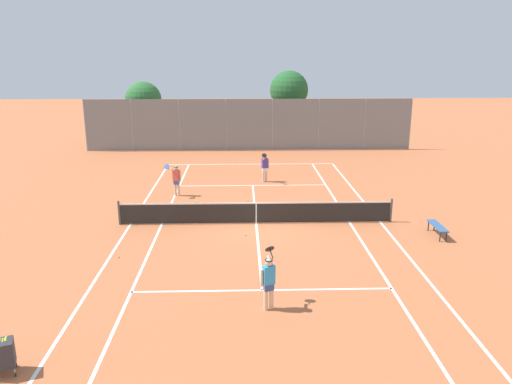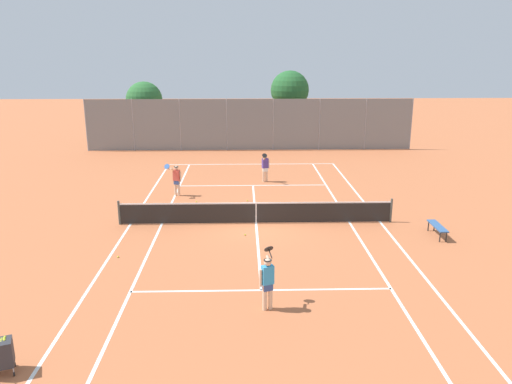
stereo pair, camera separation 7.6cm
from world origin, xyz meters
The scene contains 15 objects.
ground_plane centered at (0.00, 0.00, 0.00)m, with size 120.00×120.00×0.00m, color #BC663D.
court_line_markings centered at (0.00, 0.00, 0.00)m, with size 11.10×23.90×0.01m.
tennis_net centered at (0.00, 0.00, 0.51)m, with size 12.00×0.10×1.07m.
ball_cart centered at (-6.23, -10.46, 0.53)m, with size 0.75×0.66×0.96m.
player_near_side centered at (0.12, -7.59, 0.93)m, with size 0.47×0.87×1.77m.
player_far_left centered at (-4.01, 4.45, 0.93)m, with size 0.82×0.70×1.77m.
player_far_right centered at (0.72, 7.21, 0.93)m, with size 0.47×0.87×1.77m.
loose_tennis_ball_0 centered at (-5.16, -3.67, 0.03)m, with size 0.07×0.07×0.07m, color #D1DB33.
loose_tennis_ball_1 centered at (-2.91, 3.25, 0.03)m, with size 0.07×0.07×0.07m, color #D1DB33.
loose_tennis_ball_2 centered at (-0.35, 3.36, 0.03)m, with size 0.07×0.07×0.07m, color #D1DB33.
loose_tennis_ball_3 centered at (-0.49, -1.51, 0.03)m, with size 0.07×0.07×0.07m, color #D1DB33.
courtside_bench centered at (7.34, -1.80, 0.41)m, with size 0.36×1.50×0.47m.
back_fence centered at (0.00, 16.87, 1.94)m, with size 24.65×0.08×3.89m.
tree_behind_left centered at (-8.29, 19.83, 3.44)m, with size 2.91×2.90×4.99m.
tree_behind_right centered at (3.31, 19.96, 4.17)m, with size 3.09×3.09×5.82m.
Camera 1 is at (-0.64, -20.71, 7.28)m, focal length 35.00 mm.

